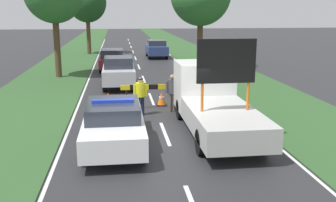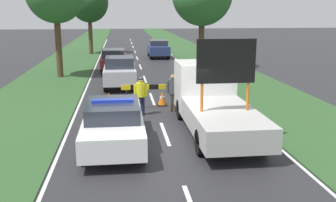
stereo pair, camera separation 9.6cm
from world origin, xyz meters
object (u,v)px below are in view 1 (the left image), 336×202
Objects in this scene: traffic_cone_near_police at (199,102)px; police_officer at (140,93)px; pedestrian_civilian at (172,90)px; traffic_cone_centre_front at (108,99)px; road_barrier at (149,89)px; police_car at (114,123)px; traffic_cone_near_truck at (108,114)px; traffic_cone_behind_barrier at (161,98)px; work_truck at (212,100)px; queued_car_hatch_blue at (157,49)px; roadside_tree_near_right at (87,3)px; queued_car_wagon_maroon at (112,59)px; queued_car_sedan_silver at (119,72)px.

police_officer is at bearing -165.28° from traffic_cone_near_police.
pedestrian_civilian is 2.53× the size of traffic_cone_centre_front.
road_barrier is at bearing -21.05° from traffic_cone_centre_front.
police_car reaches higher than traffic_cone_near_truck.
traffic_cone_behind_barrier is (2.42, -0.08, -0.01)m from traffic_cone_centre_front.
police_car is at bearing 20.14° from work_truck.
queued_car_hatch_blue is (3.99, 21.01, 0.51)m from traffic_cone_near_truck.
roadside_tree_near_right is (-6.13, 26.02, 3.87)m from work_truck.
traffic_cone_centre_front is at bearing -48.73° from police_officer.
queued_car_hatch_blue is (2.23, 19.06, -0.06)m from road_barrier.
traffic_cone_near_truck is 0.09× the size of roadside_tree_near_right.
traffic_cone_behind_barrier is at bearing -1.86° from traffic_cone_centre_front.
police_car is at bearing -102.17° from road_barrier.
queued_car_wagon_maroon is (-3.92, 12.28, 0.43)m from traffic_cone_near_police.
traffic_cone_centre_front is 22.63m from roadside_tree_near_right.
pedestrian_civilian is at bearing 111.14° from queued_car_sedan_silver.
traffic_cone_centre_front is (-3.99, 1.06, -0.03)m from traffic_cone_near_police.
police_officer is (1.06, 3.62, 0.19)m from police_car.
queued_car_hatch_blue is at bearing 82.03° from pedestrian_civilian.
police_car is 5.69m from traffic_cone_near_police.
police_officer is at bearing 71.15° from police_car.
queued_car_wagon_maroon is 11.82m from roadside_tree_near_right.
queued_car_hatch_blue is at bearing -104.18° from queued_car_sedan_silver.
pedestrian_civilian is at bearing -25.55° from traffic_cone_centre_front.
traffic_cone_near_police is 0.10× the size of roadside_tree_near_right.
police_car reaches higher than traffic_cone_near_police.
traffic_cone_centre_front is 11.23m from queued_car_wagon_maroon.
work_truck is at bearing -46.16° from traffic_cone_centre_front.
queued_car_hatch_blue is (3.51, 13.89, -0.06)m from queued_car_sedan_silver.
police_officer is at bearing -81.26° from roadside_tree_near_right.
pedestrian_civilian is 6.21m from queued_car_sedan_silver.
work_truck reaches higher than traffic_cone_behind_barrier.
road_barrier is 2.00m from traffic_cone_centre_front.
pedestrian_civilian is at bearing 26.07° from traffic_cone_near_truck.
police_car is 16.60m from queued_car_wagon_maroon.
traffic_cone_centre_front is at bearing 164.40° from road_barrier.
queued_car_hatch_blue is 0.59× the size of roadside_tree_near_right.
work_truck is at bearing -72.17° from pedestrian_civilian.
traffic_cone_near_truck is (-3.96, -1.58, -0.03)m from traffic_cone_near_police.
work_truck is 4.24m from traffic_cone_behind_barrier.
work_truck is 2.59× the size of road_barrier.
roadside_tree_near_right is at bearing 95.95° from traffic_cone_centre_front.
police_car is at bearing -111.81° from traffic_cone_behind_barrier.
traffic_cone_near_police is (0.15, 2.93, -0.74)m from work_truck.
queued_car_wagon_maroon is (-2.35, 11.30, 0.47)m from traffic_cone_behind_barrier.
queued_car_wagon_maroon is at bearing 97.81° from pedestrian_civilian.
queued_car_sedan_silver is 0.58× the size of roadside_tree_near_right.
work_truck is at bearing 111.45° from queued_car_sedan_silver.
traffic_cone_centre_front is at bearing -84.05° from roadside_tree_near_right.
police_car is 2.03× the size of road_barrier.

